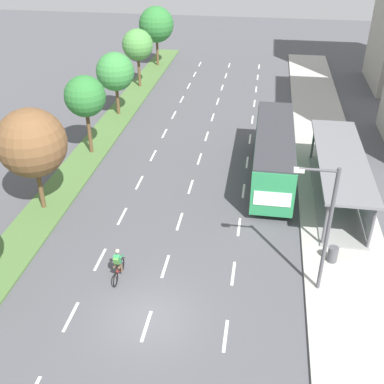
% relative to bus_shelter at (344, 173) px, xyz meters
% --- Properties ---
extents(ground_plane, '(140.00, 140.00, 0.00)m').
position_rel_bus_shelter_xyz_m(ground_plane, '(-9.53, -11.74, -1.87)').
color(ground_plane, '#4C4C51').
extents(median_strip, '(2.60, 52.00, 0.12)m').
position_rel_bus_shelter_xyz_m(median_strip, '(-17.83, 8.26, -1.81)').
color(median_strip, '#4C7038').
rests_on(median_strip, ground).
extents(sidewalk_right, '(4.50, 52.00, 0.15)m').
position_rel_bus_shelter_xyz_m(sidewalk_right, '(-0.28, 8.26, -1.79)').
color(sidewalk_right, '#ADAAA3').
rests_on(sidewalk_right, ground).
extents(lane_divider_left, '(0.14, 46.85, 0.01)m').
position_rel_bus_shelter_xyz_m(lane_divider_left, '(-13.03, 6.19, -1.86)').
color(lane_divider_left, white).
rests_on(lane_divider_left, ground).
extents(lane_divider_center, '(0.14, 46.85, 0.01)m').
position_rel_bus_shelter_xyz_m(lane_divider_center, '(-9.53, 6.19, -1.86)').
color(lane_divider_center, white).
rests_on(lane_divider_center, ground).
extents(lane_divider_right, '(0.14, 46.85, 0.01)m').
position_rel_bus_shelter_xyz_m(lane_divider_right, '(-6.03, 6.19, -1.86)').
color(lane_divider_right, white).
rests_on(lane_divider_right, ground).
extents(bus_shelter, '(2.90, 11.23, 2.86)m').
position_rel_bus_shelter_xyz_m(bus_shelter, '(0.00, 0.00, 0.00)').
color(bus_shelter, gray).
rests_on(bus_shelter, sidewalk_right).
extents(bus, '(2.54, 11.29, 3.37)m').
position_rel_bus_shelter_xyz_m(bus, '(-4.28, 2.25, 0.20)').
color(bus, '#28844C').
rests_on(bus, ground).
extents(cyclist, '(0.46, 1.82, 1.71)m').
position_rel_bus_shelter_xyz_m(cyclist, '(-11.62, -9.37, -1.08)').
color(cyclist, black).
rests_on(cyclist, ground).
extents(median_tree_second, '(3.99, 3.99, 6.29)m').
position_rel_bus_shelter_xyz_m(median_tree_second, '(-18.01, -3.94, 2.54)').
color(median_tree_second, brown).
rests_on(median_tree_second, median_strip).
extents(median_tree_third, '(2.94, 2.94, 5.81)m').
position_rel_bus_shelter_xyz_m(median_tree_third, '(-17.69, 3.83, 2.57)').
color(median_tree_third, brown).
rests_on(median_tree_third, median_strip).
extents(median_tree_fourth, '(3.27, 3.27, 5.42)m').
position_rel_bus_shelter_xyz_m(median_tree_fourth, '(-17.90, 11.60, 2.03)').
color(median_tree_fourth, brown).
rests_on(median_tree_fourth, median_strip).
extents(median_tree_fifth, '(3.07, 3.07, 5.71)m').
position_rel_bus_shelter_xyz_m(median_tree_fifth, '(-17.96, 19.36, 2.41)').
color(median_tree_fifth, brown).
rests_on(median_tree_fifth, median_strip).
extents(median_tree_farthest, '(3.92, 3.92, 6.54)m').
position_rel_bus_shelter_xyz_m(median_tree_farthest, '(-17.79, 27.13, 2.82)').
color(median_tree_farthest, brown).
rests_on(median_tree_farthest, median_strip).
extents(streetlight, '(1.91, 0.24, 6.50)m').
position_rel_bus_shelter_xyz_m(streetlight, '(-2.11, -8.69, 2.02)').
color(streetlight, '#4C4C51').
rests_on(streetlight, sidewalk_right).
extents(trash_bin, '(0.52, 0.52, 0.85)m').
position_rel_bus_shelter_xyz_m(trash_bin, '(-1.08, -6.54, -1.29)').
color(trash_bin, '#4C4C51').
rests_on(trash_bin, sidewalk_right).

